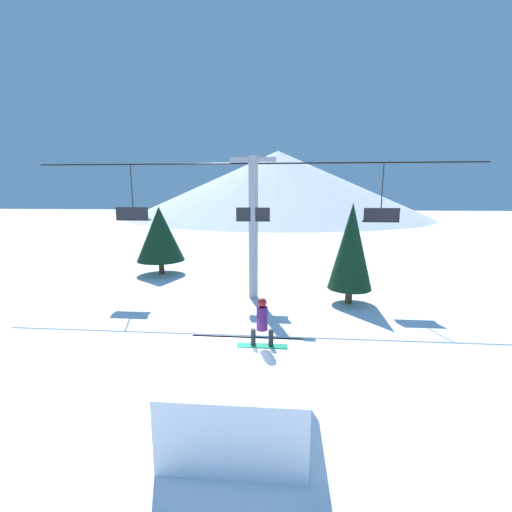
# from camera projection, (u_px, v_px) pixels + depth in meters

# --- Properties ---
(ground_plane) EXTENTS (220.00, 220.00, 0.00)m
(ground_plane) POSITION_uv_depth(u_px,v_px,m) (210.00, 413.00, 9.10)
(ground_plane) COLOR white
(mountain_ridge) EXTENTS (71.10, 71.10, 15.73)m
(mountain_ridge) POSITION_uv_depth(u_px,v_px,m) (278.00, 184.00, 83.67)
(mountain_ridge) COLOR silver
(mountain_ridge) RESTS_ON ground_plane
(snow_ramp) EXTENTS (3.16, 3.25, 1.70)m
(snow_ramp) POSITION_uv_depth(u_px,v_px,m) (240.00, 397.00, 8.36)
(snow_ramp) COLOR white
(snow_ramp) RESTS_ON ground_plane
(snowboarder) EXTENTS (1.36, 0.30, 1.35)m
(snowboarder) POSITION_uv_depth(u_px,v_px,m) (262.00, 322.00, 9.05)
(snowboarder) COLOR #1E9E6B
(snowboarder) RESTS_ON snow_ramp
(chairlift) EXTENTS (23.53, 0.50, 7.67)m
(chairlift) POSITION_uv_depth(u_px,v_px,m) (253.00, 220.00, 18.38)
(chairlift) COLOR #9E9EA3
(chairlift) RESTS_ON ground_plane
(pine_tree_near) EXTENTS (2.27, 2.27, 5.28)m
(pine_tree_near) POSITION_uv_depth(u_px,v_px,m) (351.00, 247.00, 17.61)
(pine_tree_near) COLOR #4C3823
(pine_tree_near) RESTS_ON ground_plane
(pine_tree_far) EXTENTS (3.35, 3.35, 4.82)m
(pine_tree_far) POSITION_uv_depth(u_px,v_px,m) (160.00, 234.00, 24.24)
(pine_tree_far) COLOR #4C3823
(pine_tree_far) RESTS_ON ground_plane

